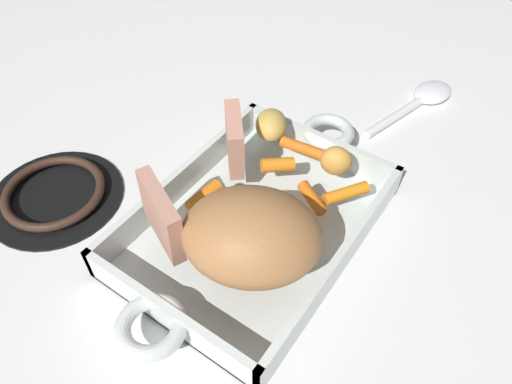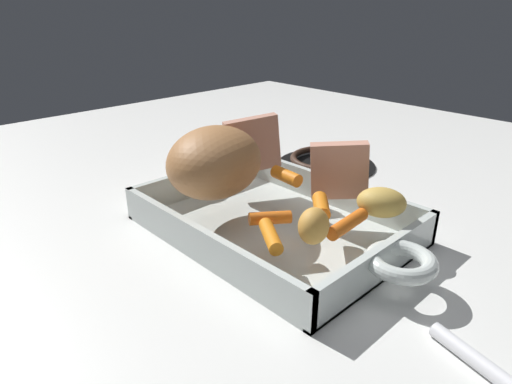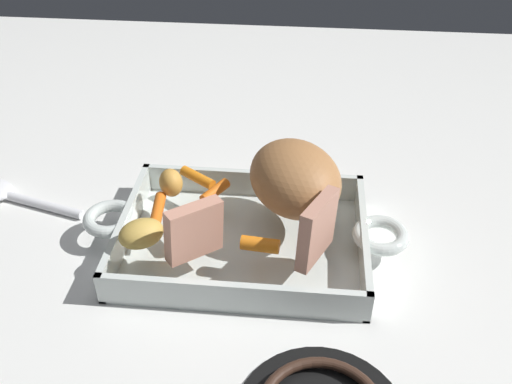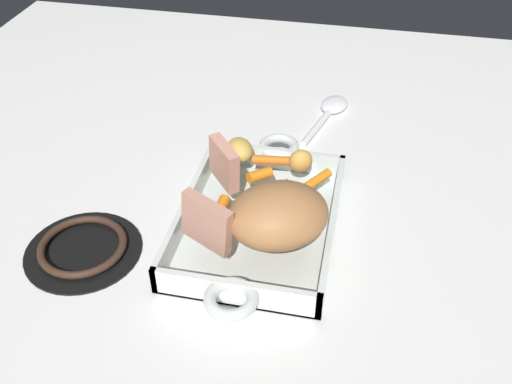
# 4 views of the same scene
# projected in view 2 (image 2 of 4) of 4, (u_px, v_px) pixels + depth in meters

# --- Properties ---
(ground_plane) EXTENTS (1.71, 1.71, 0.00)m
(ground_plane) POSITION_uv_depth(u_px,v_px,m) (273.00, 230.00, 0.61)
(ground_plane) COLOR white
(roasting_dish) EXTENTS (0.45, 0.25, 0.05)m
(roasting_dish) POSITION_uv_depth(u_px,v_px,m) (273.00, 220.00, 0.60)
(roasting_dish) COLOR silver
(roasting_dish) RESTS_ON ground_plane
(pork_roast) EXTENTS (0.18, 0.19, 0.09)m
(pork_roast) POSITION_uv_depth(u_px,v_px,m) (215.00, 162.00, 0.59)
(pork_roast) COLOR #A97041
(pork_roast) RESTS_ON roasting_dish
(roast_slice_thick) EXTENTS (0.05, 0.09, 0.09)m
(roast_slice_thick) POSITION_uv_depth(u_px,v_px,m) (253.00, 144.00, 0.67)
(roast_slice_thick) COLOR tan
(roast_slice_thick) RESTS_ON roasting_dish
(roast_slice_thin) EXTENTS (0.07, 0.07, 0.08)m
(roast_slice_thin) POSITION_uv_depth(u_px,v_px,m) (339.00, 170.00, 0.58)
(roast_slice_thin) COLOR tan
(roast_slice_thin) RESTS_ON roasting_dish
(baby_carrot_long) EXTENTS (0.05, 0.02, 0.02)m
(baby_carrot_long) POSITION_uv_depth(u_px,v_px,m) (286.00, 176.00, 0.64)
(baby_carrot_long) COLOR orange
(baby_carrot_long) RESTS_ON roasting_dish
(baby_carrot_center_right) EXTENTS (0.02, 0.07, 0.02)m
(baby_carrot_center_right) POSITION_uv_depth(u_px,v_px,m) (349.00, 223.00, 0.51)
(baby_carrot_center_right) COLOR orange
(baby_carrot_center_right) RESTS_ON roasting_dish
(baby_carrot_short) EXTENTS (0.04, 0.05, 0.02)m
(baby_carrot_short) POSITION_uv_depth(u_px,v_px,m) (270.00, 218.00, 0.52)
(baby_carrot_short) COLOR orange
(baby_carrot_short) RESTS_ON roasting_dish
(baby_carrot_southwest) EXTENTS (0.06, 0.05, 0.02)m
(baby_carrot_southwest) POSITION_uv_depth(u_px,v_px,m) (271.00, 236.00, 0.48)
(baby_carrot_southwest) COLOR orange
(baby_carrot_southwest) RESTS_ON roasting_dish
(baby_carrot_northwest) EXTENTS (0.04, 0.05, 0.02)m
(baby_carrot_northwest) POSITION_uv_depth(u_px,v_px,m) (321.00, 206.00, 0.55)
(baby_carrot_northwest) COLOR orange
(baby_carrot_northwest) RESTS_ON roasting_dish
(potato_whole) EXTENTS (0.07, 0.07, 0.04)m
(potato_whole) POSITION_uv_depth(u_px,v_px,m) (381.00, 202.00, 0.54)
(potato_whole) COLOR gold
(potato_whole) RESTS_ON roasting_dish
(potato_near_roast) EXTENTS (0.05, 0.05, 0.04)m
(potato_near_roast) POSITION_uv_depth(u_px,v_px,m) (314.00, 226.00, 0.48)
(potato_near_roast) COLOR gold
(potato_near_roast) RESTS_ON roasting_dish
(stove_burner_rear) EXTENTS (0.18, 0.18, 0.02)m
(stove_burner_rear) POSITION_uv_depth(u_px,v_px,m) (326.00, 161.00, 0.84)
(stove_burner_rear) COLOR black
(stove_burner_rear) RESTS_ON ground_plane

